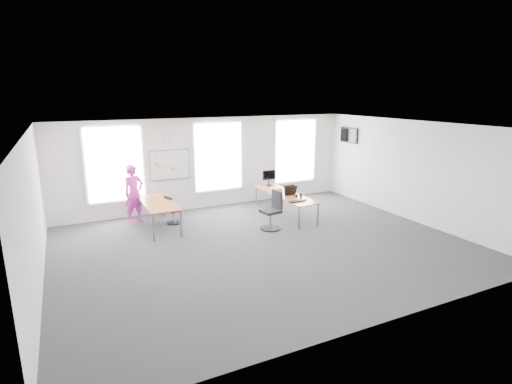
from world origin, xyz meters
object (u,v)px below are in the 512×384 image
desk_left (158,204)px  headphones (299,196)px  desk_right (285,195)px  chair_right (272,212)px  chair_left (172,211)px  keyboard (297,201)px  person (134,194)px  monitor (269,176)px

desk_left → headphones: 4.15m
desk_right → desk_left: size_ratio=1.36×
desk_left → chair_right: bearing=-26.9°
chair_left → keyboard: 3.68m
desk_left → headphones: headphones is taller
chair_right → person: person is taller
chair_left → monitor: bearing=-103.6°
desk_right → monitor: size_ratio=5.36×
person → keyboard: 4.84m
chair_right → keyboard: (0.81, -0.00, 0.23)m
headphones → monitor: monitor is taller
chair_right → chair_left: size_ratio=1.28×
desk_left → monitor: (3.91, 0.69, 0.32)m
desk_left → keyboard: bearing=-21.7°
desk_left → chair_right: chair_right is taller
keyboard → headphones: size_ratio=2.40×
desk_right → headphones: 0.60m
keyboard → headphones: bearing=47.4°
headphones → monitor: (-0.10, 1.74, 0.27)m
desk_right → keyboard: 1.00m
headphones → desk_right: bearing=98.2°
chair_right → desk_right: bearing=128.4°
chair_right → monitor: 2.45m
keyboard → monitor: bearing=78.3°
desk_right → person: size_ratio=1.66×
person → chair_right: bearing=-56.2°
person → headphones: 4.93m
desk_left → chair_right: 3.25m
desk_left → keyboard: 3.98m
person → keyboard: size_ratio=3.80×
desk_right → chair_left: (-3.42, 0.70, -0.28)m
chair_right → monitor: (1.02, 2.16, 0.54)m
chair_right → monitor: bearing=147.6°
desk_right → headphones: (0.15, -0.57, 0.10)m
headphones → desk_left: bearing=159.0°
person → chair_left: bearing=-57.2°
desk_left → keyboard: desk_left is taller
monitor → desk_right: bearing=-95.0°
chair_left → headphones: (3.56, -1.28, 0.38)m
chair_right → chair_left: bearing=-131.7°
keyboard → monitor: monitor is taller
chair_left → monitor: 3.56m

